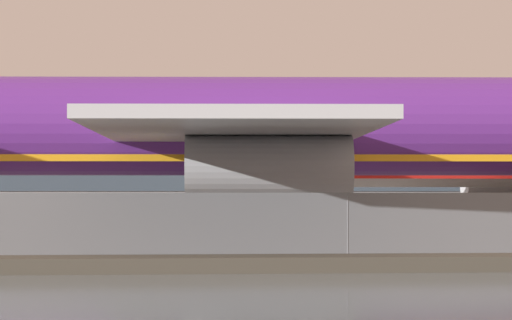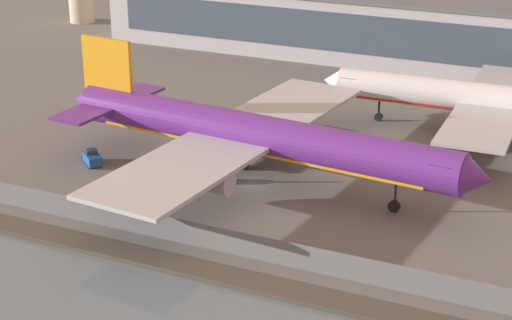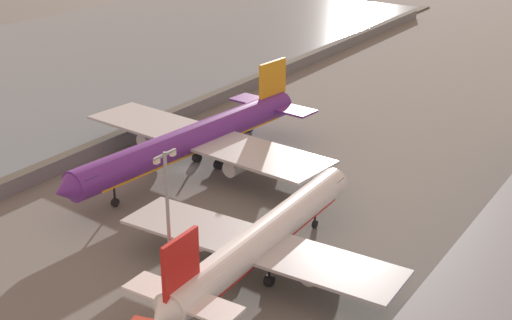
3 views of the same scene
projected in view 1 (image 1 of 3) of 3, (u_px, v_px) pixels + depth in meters
name	position (u px, v px, depth m)	size (l,w,h in m)	color
ground_plane	(287.00, 248.00, 68.53)	(500.00, 500.00, 0.00)	#66635E
shoreline_seawall	(372.00, 263.00, 48.17)	(320.00, 3.00, 0.50)	#474238
perimeter_fence	(348.00, 228.00, 52.66)	(280.00, 0.10, 2.52)	slate
cargo_jet_purple	(264.00, 130.00, 69.90)	(53.67, 46.82, 14.29)	#602889
terminal_building	(155.00, 157.00, 128.29)	(100.75, 18.84, 11.32)	#B2B2B7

